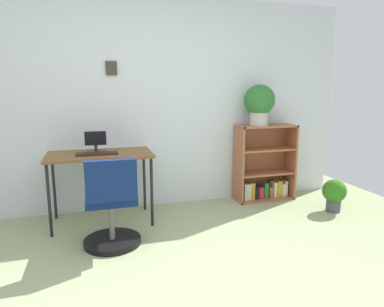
{
  "coord_description": "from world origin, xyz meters",
  "views": [
    {
      "loc": [
        -0.55,
        -1.91,
        1.42
      ],
      "look_at": [
        0.46,
        1.5,
        0.74
      ],
      "focal_mm": 32.11,
      "sensor_mm": 36.0,
      "label": 1
    }
  ],
  "objects_px": {
    "monitor": "(96,144)",
    "keyboard": "(97,154)",
    "office_chair": "(111,209)",
    "potted_plant_on_shelf": "(259,103)",
    "bookshelf_low": "(263,167)",
    "potted_plant_floor": "(334,193)",
    "desk": "(100,159)"
  },
  "relations": [
    {
      "from": "monitor",
      "to": "office_chair",
      "type": "height_order",
      "value": "monitor"
    },
    {
      "from": "monitor",
      "to": "bookshelf_low",
      "type": "distance_m",
      "value": 2.11
    },
    {
      "from": "office_chair",
      "to": "potted_plant_floor",
      "type": "relative_size",
      "value": 2.21
    },
    {
      "from": "potted_plant_floor",
      "to": "monitor",
      "type": "bearing_deg",
      "value": 169.39
    },
    {
      "from": "potted_plant_on_shelf",
      "to": "monitor",
      "type": "bearing_deg",
      "value": -176.19
    },
    {
      "from": "monitor",
      "to": "bookshelf_low",
      "type": "xyz_separation_m",
      "value": [
        2.06,
        0.19,
        -0.43
      ]
    },
    {
      "from": "monitor",
      "to": "potted_plant_floor",
      "type": "distance_m",
      "value": 2.74
    },
    {
      "from": "office_chair",
      "to": "bookshelf_low",
      "type": "bearing_deg",
      "value": 24.18
    },
    {
      "from": "bookshelf_low",
      "to": "potted_plant_on_shelf",
      "type": "xyz_separation_m",
      "value": [
        -0.11,
        -0.06,
        0.83
      ]
    },
    {
      "from": "bookshelf_low",
      "to": "potted_plant_on_shelf",
      "type": "relative_size",
      "value": 1.93
    },
    {
      "from": "bookshelf_low",
      "to": "monitor",
      "type": "bearing_deg",
      "value": -174.86
    },
    {
      "from": "monitor",
      "to": "office_chair",
      "type": "distance_m",
      "value": 0.85
    },
    {
      "from": "keyboard",
      "to": "potted_plant_on_shelf",
      "type": "height_order",
      "value": "potted_plant_on_shelf"
    },
    {
      "from": "office_chair",
      "to": "potted_plant_on_shelf",
      "type": "xyz_separation_m",
      "value": [
        1.85,
        0.83,
        0.88
      ]
    },
    {
      "from": "office_chair",
      "to": "potted_plant_floor",
      "type": "xyz_separation_m",
      "value": [
        2.53,
        0.2,
        -0.14
      ]
    },
    {
      "from": "desk",
      "to": "potted_plant_on_shelf",
      "type": "relative_size",
      "value": 2.14
    },
    {
      "from": "office_chair",
      "to": "potted_plant_floor",
      "type": "distance_m",
      "value": 2.54
    },
    {
      "from": "office_chair",
      "to": "potted_plant_on_shelf",
      "type": "height_order",
      "value": "potted_plant_on_shelf"
    },
    {
      "from": "office_chair",
      "to": "potted_plant_on_shelf",
      "type": "bearing_deg",
      "value": 24.06
    },
    {
      "from": "desk",
      "to": "office_chair",
      "type": "distance_m",
      "value": 0.72
    },
    {
      "from": "desk",
      "to": "potted_plant_floor",
      "type": "xyz_separation_m",
      "value": [
        2.59,
        -0.43,
        -0.47
      ]
    },
    {
      "from": "office_chair",
      "to": "bookshelf_low",
      "type": "xyz_separation_m",
      "value": [
        1.96,
        0.88,
        0.06
      ]
    },
    {
      "from": "office_chair",
      "to": "keyboard",
      "type": "bearing_deg",
      "value": 99.14
    },
    {
      "from": "bookshelf_low",
      "to": "potted_plant_floor",
      "type": "relative_size",
      "value": 2.53
    },
    {
      "from": "office_chair",
      "to": "bookshelf_low",
      "type": "distance_m",
      "value": 2.15
    },
    {
      "from": "monitor",
      "to": "keyboard",
      "type": "xyz_separation_m",
      "value": [
        0.0,
        -0.13,
        -0.08
      ]
    },
    {
      "from": "monitor",
      "to": "potted_plant_on_shelf",
      "type": "height_order",
      "value": "potted_plant_on_shelf"
    },
    {
      "from": "monitor",
      "to": "bookshelf_low",
      "type": "bearing_deg",
      "value": 5.14
    },
    {
      "from": "bookshelf_low",
      "to": "potted_plant_floor",
      "type": "distance_m",
      "value": 0.9
    },
    {
      "from": "potted_plant_on_shelf",
      "to": "potted_plant_floor",
      "type": "bearing_deg",
      "value": -42.44
    },
    {
      "from": "monitor",
      "to": "potted_plant_floor",
      "type": "relative_size",
      "value": 0.58
    },
    {
      "from": "desk",
      "to": "bookshelf_low",
      "type": "height_order",
      "value": "bookshelf_low"
    }
  ]
}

